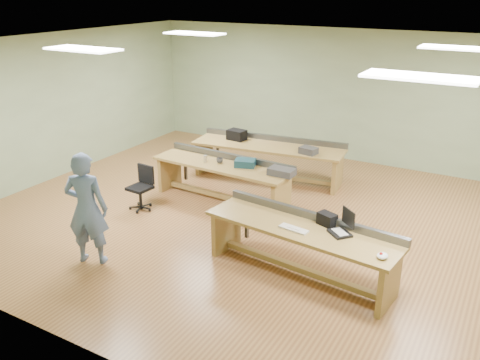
# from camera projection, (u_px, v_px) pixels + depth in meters

# --- Properties ---
(floor) EXTENTS (10.00, 10.00, 0.00)m
(floor) POSITION_uv_depth(u_px,v_px,m) (269.00, 222.00, 8.89)
(floor) COLOR #9A6A3A
(floor) RESTS_ON ground
(ceiling) EXTENTS (10.00, 10.00, 0.00)m
(ceiling) POSITION_uv_depth(u_px,v_px,m) (273.00, 47.00, 7.81)
(ceiling) COLOR silver
(ceiling) RESTS_ON wall_back
(wall_back) EXTENTS (10.00, 0.04, 3.00)m
(wall_back) POSITION_uv_depth(u_px,v_px,m) (349.00, 96.00, 11.59)
(wall_back) COLOR #90A980
(wall_back) RESTS_ON floor
(wall_front) EXTENTS (10.00, 0.04, 3.00)m
(wall_front) POSITION_uv_depth(u_px,v_px,m) (94.00, 239.00, 5.12)
(wall_front) COLOR #90A980
(wall_front) RESTS_ON floor
(wall_left) EXTENTS (0.04, 8.00, 3.00)m
(wall_left) POSITION_uv_depth(u_px,v_px,m) (58.00, 106.00, 10.67)
(wall_left) COLOR #90A980
(wall_left) RESTS_ON floor
(fluor_panels) EXTENTS (6.20, 3.50, 0.03)m
(fluor_panels) POSITION_uv_depth(u_px,v_px,m) (273.00, 49.00, 7.82)
(fluor_panels) COLOR white
(fluor_panels) RESTS_ON ceiling
(workbench_front) EXTENTS (2.89, 1.06, 0.86)m
(workbench_front) POSITION_uv_depth(u_px,v_px,m) (302.00, 239.00, 7.13)
(workbench_front) COLOR olive
(workbench_front) RESTS_ON floor
(workbench_mid) EXTENTS (2.79, 0.87, 0.86)m
(workbench_mid) POSITION_uv_depth(u_px,v_px,m) (223.00, 173.00, 9.61)
(workbench_mid) COLOR olive
(workbench_mid) RESTS_ON floor
(workbench_back) EXTENTS (3.27, 1.25, 0.86)m
(workbench_back) POSITION_uv_depth(u_px,v_px,m) (269.00, 153.00, 10.70)
(workbench_back) COLOR olive
(workbench_back) RESTS_ON floor
(person) EXTENTS (0.73, 0.62, 1.72)m
(person) POSITION_uv_depth(u_px,v_px,m) (87.00, 209.00, 7.36)
(person) COLOR #6581A5
(person) RESTS_ON floor
(laptop_base) EXTENTS (0.38, 0.38, 0.03)m
(laptop_base) POSITION_uv_depth(u_px,v_px,m) (340.00, 233.00, 6.84)
(laptop_base) COLOR black
(laptop_base) RESTS_ON workbench_front
(laptop_screen) EXTENTS (0.24, 0.20, 0.23)m
(laptop_screen) POSITION_uv_depth(u_px,v_px,m) (348.00, 217.00, 6.80)
(laptop_screen) COLOR black
(laptop_screen) RESTS_ON laptop_base
(keyboard) EXTENTS (0.43, 0.19, 0.02)m
(keyboard) POSITION_uv_depth(u_px,v_px,m) (294.00, 229.00, 6.96)
(keyboard) COLOR beige
(keyboard) RESTS_ON workbench_front
(trackball_mouse) EXTENTS (0.18, 0.20, 0.07)m
(trackball_mouse) POSITION_uv_depth(u_px,v_px,m) (382.00, 256.00, 6.24)
(trackball_mouse) COLOR white
(trackball_mouse) RESTS_ON workbench_front
(camera_bag) EXTENTS (0.30, 0.25, 0.18)m
(camera_bag) POSITION_uv_depth(u_px,v_px,m) (327.00, 219.00, 7.08)
(camera_bag) COLOR black
(camera_bag) RESTS_ON workbench_front
(task_chair) EXTENTS (0.47, 0.47, 0.81)m
(task_chair) POSITION_uv_depth(u_px,v_px,m) (142.00, 193.00, 9.34)
(task_chair) COLOR black
(task_chair) RESTS_ON floor
(parts_bin_teal) EXTENTS (0.44, 0.38, 0.13)m
(parts_bin_teal) POSITION_uv_depth(u_px,v_px,m) (245.00, 163.00, 9.37)
(parts_bin_teal) COLOR #133540
(parts_bin_teal) RESTS_ON workbench_mid
(parts_bin_grey) EXTENTS (0.46, 0.30, 0.12)m
(parts_bin_grey) POSITION_uv_depth(u_px,v_px,m) (282.00, 172.00, 8.94)
(parts_bin_grey) COLOR #343436
(parts_bin_grey) RESTS_ON workbench_mid
(mug) EXTENTS (0.16, 0.16, 0.10)m
(mug) POSITION_uv_depth(u_px,v_px,m) (220.00, 160.00, 9.55)
(mug) COLOR #343436
(mug) RESTS_ON workbench_mid
(drinks_can) EXTENTS (0.09, 0.09, 0.13)m
(drinks_can) POSITION_uv_depth(u_px,v_px,m) (205.00, 159.00, 9.60)
(drinks_can) COLOR silver
(drinks_can) RESTS_ON workbench_mid
(storage_box_back) EXTENTS (0.41, 0.31, 0.22)m
(storage_box_back) POSITION_uv_depth(u_px,v_px,m) (237.00, 135.00, 10.95)
(storage_box_back) COLOR black
(storage_box_back) RESTS_ON workbench_back
(tray_back) EXTENTS (0.37, 0.30, 0.13)m
(tray_back) POSITION_uv_depth(u_px,v_px,m) (308.00, 150.00, 10.06)
(tray_back) COLOR #343436
(tray_back) RESTS_ON workbench_back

